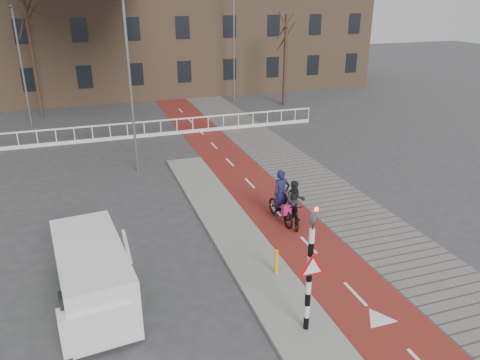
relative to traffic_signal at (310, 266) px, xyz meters
name	(u,v)px	position (x,y,z in m)	size (l,w,h in m)	color
ground	(294,285)	(0.60, 2.02, -1.99)	(120.00, 120.00, 0.00)	#38383A
bike_lane	(236,169)	(2.10, 12.02, -1.98)	(2.50, 60.00, 0.01)	maroon
sidewalk	(287,163)	(4.90, 12.02, -1.98)	(3.00, 60.00, 0.01)	slate
curb_island	(231,228)	(-0.10, 6.02, -1.93)	(1.80, 16.00, 0.12)	gray
traffic_signal	(310,266)	(0.00, 0.00, 0.00)	(0.80, 0.80, 3.68)	black
bollard	(276,262)	(0.27, 2.63, -1.47)	(0.12, 0.12, 0.80)	#F6A30D
cyclist_near	(281,205)	(1.91, 6.04, -1.29)	(0.78, 2.01, 2.05)	black
cyclist_far	(295,207)	(2.24, 5.55, -1.24)	(0.87, 1.70, 1.79)	black
van	(93,275)	(-5.06, 2.96, -1.02)	(2.12, 4.41, 1.83)	white
railing	(93,137)	(-4.40, 19.02, -1.68)	(28.00, 0.10, 0.99)	silver
tree_mid	(33,59)	(-7.51, 26.12, 2.02)	(0.23, 0.23, 8.02)	black
tree_right	(285,61)	(10.13, 24.33, 1.35)	(0.27, 0.27, 6.67)	black
streetlight_near	(130,86)	(-2.56, 13.35, 2.19)	(0.12, 0.12, 8.36)	slate
streetlight_left	(22,68)	(-8.06, 23.99, 1.76)	(0.12, 0.12, 7.51)	slate
streetlight_right	(234,46)	(6.91, 26.87, 2.34)	(0.12, 0.12, 8.66)	slate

